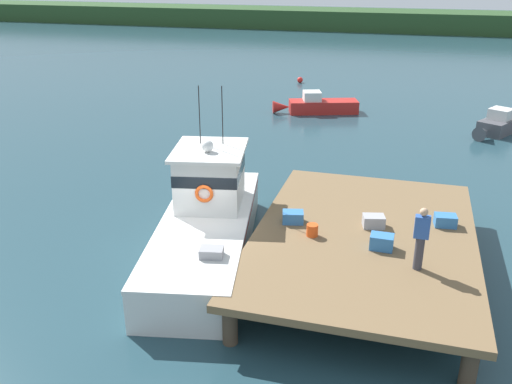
# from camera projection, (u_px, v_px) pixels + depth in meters

# --- Properties ---
(ground_plane) EXTENTS (200.00, 200.00, 0.00)m
(ground_plane) POSITION_uv_depth(u_px,v_px,m) (204.00, 250.00, 17.25)
(ground_plane) COLOR #23424C
(dock) EXTENTS (6.00, 9.00, 1.20)m
(dock) POSITION_uv_depth(u_px,v_px,m) (364.00, 238.00, 15.64)
(dock) COLOR #4C3D2D
(dock) RESTS_ON ground
(main_fishing_boat) EXTENTS (4.03, 9.97, 4.80)m
(main_fishing_boat) POSITION_uv_depth(u_px,v_px,m) (208.00, 218.00, 17.02)
(main_fishing_boat) COLOR silver
(main_fishing_boat) RESTS_ON ground
(crate_single_by_cleat) EXTENTS (0.69, 0.57, 0.34)m
(crate_single_by_cleat) POSITION_uv_depth(u_px,v_px,m) (374.00, 221.00, 15.94)
(crate_single_by_cleat) COLOR #9E9EA3
(crate_single_by_cleat) RESTS_ON dock
(crate_single_far) EXTENTS (0.61, 0.45, 0.39)m
(crate_single_far) POSITION_uv_depth(u_px,v_px,m) (382.00, 242.00, 14.71)
(crate_single_far) COLOR #3370B2
(crate_single_far) RESTS_ON dock
(crate_stack_mid_dock) EXTENTS (0.65, 0.51, 0.33)m
(crate_stack_mid_dock) POSITION_uv_depth(u_px,v_px,m) (445.00, 220.00, 16.00)
(crate_stack_mid_dock) COLOR #3370B2
(crate_stack_mid_dock) RESTS_ON dock
(crate_stack_near_edge) EXTENTS (0.68, 0.56, 0.34)m
(crate_stack_near_edge) POSITION_uv_depth(u_px,v_px,m) (293.00, 217.00, 16.21)
(crate_stack_near_edge) COLOR #3370B2
(crate_stack_near_edge) RESTS_ON dock
(bait_bucket) EXTENTS (0.32, 0.32, 0.34)m
(bait_bucket) POSITION_uv_depth(u_px,v_px,m) (312.00, 230.00, 15.41)
(bait_bucket) COLOR #E04C19
(bait_bucket) RESTS_ON dock
(deckhand_by_the_boat) EXTENTS (0.36, 0.22, 1.63)m
(deckhand_by_the_boat) POSITION_uv_depth(u_px,v_px,m) (421.00, 237.00, 13.50)
(deckhand_by_the_boat) COLOR #383842
(deckhand_by_the_boat) RESTS_ON dock
(moored_boat_far_left) EXTENTS (3.31, 4.79, 1.26)m
(moored_boat_far_left) POSITION_uv_depth(u_px,v_px,m) (502.00, 123.00, 29.07)
(moored_boat_far_left) COLOR #4C4C51
(moored_boat_far_left) RESTS_ON ground
(moored_boat_off_the_point) EXTENTS (4.99, 2.49, 1.25)m
(moored_boat_off_the_point) POSITION_uv_depth(u_px,v_px,m) (317.00, 105.00, 32.65)
(moored_boat_off_the_point) COLOR red
(moored_boat_off_the_point) RESTS_ON ground
(mooring_buoy_channel_marker) EXTENTS (0.38, 0.38, 0.38)m
(mooring_buoy_channel_marker) POSITION_uv_depth(u_px,v_px,m) (311.00, 97.00, 35.62)
(mooring_buoy_channel_marker) COLOR silver
(mooring_buoy_channel_marker) RESTS_ON ground
(mooring_buoy_inshore) EXTENTS (0.41, 0.41, 0.41)m
(mooring_buoy_inshore) POSITION_uv_depth(u_px,v_px,m) (300.00, 80.00, 40.77)
(mooring_buoy_inshore) COLOR red
(mooring_buoy_inshore) RESTS_ON ground
(far_shoreline) EXTENTS (120.00, 8.00, 2.40)m
(far_shoreline) POSITION_uv_depth(u_px,v_px,m) (375.00, 20.00, 71.94)
(far_shoreline) COLOR #284723
(far_shoreline) RESTS_ON ground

